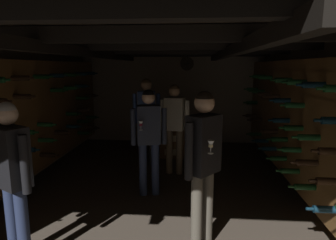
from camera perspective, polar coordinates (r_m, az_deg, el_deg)
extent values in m
plane|color=#473D33|center=(4.78, -1.97, -13.74)|extent=(8.40, 8.40, 0.00)
cube|color=gray|center=(7.62, 0.77, 4.52)|extent=(4.72, 0.06, 2.35)
cube|color=gray|center=(5.24, -28.27, 0.59)|extent=(0.06, 6.40, 2.35)
cube|color=gray|center=(4.76, 27.00, -0.17)|extent=(0.06, 6.40, 2.35)
cube|color=black|center=(4.39, -2.18, 15.96)|extent=(4.72, 6.52, 0.06)
cube|color=black|center=(1.65, -14.57, 20.80)|extent=(4.60, 0.14, 0.16)
cube|color=black|center=(2.99, -5.46, 16.21)|extent=(4.60, 0.14, 0.16)
cube|color=black|center=(4.38, -2.16, 14.39)|extent=(4.60, 0.14, 0.16)
cube|color=black|center=(5.77, -0.47, 13.43)|extent=(4.60, 0.14, 0.16)
cube|color=black|center=(7.16, 0.55, 12.83)|extent=(4.60, 0.14, 0.16)
cube|color=black|center=(4.61, -15.36, 12.47)|extent=(0.12, 6.40, 0.12)
cube|color=black|center=(4.37, 11.80, 12.75)|extent=(0.12, 6.40, 0.12)
cylinder|color=white|center=(7.52, 3.70, 10.85)|extent=(0.31, 0.02, 0.31)
cylinder|color=#2D2314|center=(7.51, 3.70, 10.85)|extent=(0.34, 0.01, 0.34)
cube|color=black|center=(7.50, 3.70, 10.85)|extent=(0.03, 0.01, 0.11)
cube|color=black|center=(7.50, 3.70, 10.85)|extent=(0.17, 0.01, 0.03)
cube|color=brown|center=(5.27, -25.64, 0.58)|extent=(0.32, 5.50, 1.80)
cylinder|color=black|center=(4.40, -29.14, -10.17)|extent=(0.28, 0.07, 0.07)
cylinder|color=black|center=(4.31, -27.17, -10.43)|extent=(0.07, 0.03, 0.03)
cylinder|color=black|center=(5.30, -22.57, -6.28)|extent=(0.28, 0.07, 0.07)
cylinder|color=black|center=(5.22, -20.85, -6.40)|extent=(0.07, 0.03, 0.03)
cylinder|color=#194723|center=(6.74, -16.28, -2.44)|extent=(0.28, 0.07, 0.07)
cylinder|color=#194723|center=(6.68, -14.88, -2.48)|extent=(0.07, 0.03, 0.03)
cylinder|color=black|center=(7.24, -14.76, -1.49)|extent=(0.28, 0.07, 0.07)
cylinder|color=black|center=(7.18, -13.44, -1.53)|extent=(0.07, 0.03, 0.03)
cylinder|color=#0F2838|center=(4.31, -29.60, -7.04)|extent=(0.28, 0.07, 0.07)
cylinder|color=#0F2838|center=(4.21, -27.62, -7.24)|extent=(0.07, 0.03, 0.03)
cylinder|color=#0F2838|center=(4.75, -25.91, -5.19)|extent=(0.28, 0.07, 0.07)
cylinder|color=#0F2838|center=(4.66, -24.05, -5.32)|extent=(0.07, 0.03, 0.03)
cylinder|color=#194723|center=(5.22, -22.83, -3.62)|extent=(0.28, 0.07, 0.07)
cylinder|color=#194723|center=(5.14, -21.10, -3.70)|extent=(0.07, 0.03, 0.03)
cylinder|color=black|center=(5.71, -20.26, -2.29)|extent=(0.28, 0.07, 0.07)
cylinder|color=black|center=(5.64, -18.64, -2.35)|extent=(0.07, 0.03, 0.03)
cylinder|color=#0F2838|center=(6.19, -18.19, -1.22)|extent=(0.28, 0.07, 0.07)
cylinder|color=#0F2838|center=(6.12, -16.68, -1.26)|extent=(0.07, 0.03, 0.03)
cylinder|color=#143819|center=(6.69, -16.38, -0.28)|extent=(0.28, 0.07, 0.07)
cylinder|color=#143819|center=(6.63, -14.96, -0.30)|extent=(0.07, 0.03, 0.03)
cylinder|color=#143819|center=(7.19, -14.85, 0.52)|extent=(0.28, 0.07, 0.07)
cylinder|color=#143819|center=(7.14, -13.52, 0.50)|extent=(0.07, 0.03, 0.03)
cylinder|color=#0F2838|center=(4.26, -29.78, -3.67)|extent=(0.28, 0.07, 0.07)
cylinder|color=#0F2838|center=(4.16, -27.79, -3.79)|extent=(0.07, 0.03, 0.03)
cylinder|color=#194723|center=(4.70, -26.09, -2.13)|extent=(0.28, 0.07, 0.07)
cylinder|color=#194723|center=(4.61, -24.22, -2.20)|extent=(0.07, 0.03, 0.03)
cylinder|color=#194723|center=(5.18, -22.97, -0.82)|extent=(0.28, 0.07, 0.07)
cylinder|color=#194723|center=(5.10, -21.23, -0.86)|extent=(0.07, 0.03, 0.03)
cylinder|color=#143819|center=(6.16, -18.29, 1.14)|extent=(0.28, 0.07, 0.07)
cylinder|color=#143819|center=(6.09, -16.77, 1.13)|extent=(0.07, 0.03, 0.03)
cylinder|color=black|center=(6.65, -16.49, 1.90)|extent=(0.28, 0.07, 0.07)
cylinder|color=black|center=(6.59, -15.07, 1.89)|extent=(0.07, 0.03, 0.03)
cylinder|color=#194723|center=(4.10, -28.16, -0.33)|extent=(0.07, 0.03, 0.03)
cylinder|color=#143819|center=(6.63, -16.58, 4.11)|extent=(0.28, 0.07, 0.07)
cylinder|color=#143819|center=(6.57, -15.15, 4.12)|extent=(0.07, 0.03, 0.03)
cylinder|color=black|center=(7.14, -15.01, 4.60)|extent=(0.28, 0.07, 0.07)
cylinder|color=black|center=(7.08, -13.67, 4.62)|extent=(0.07, 0.03, 0.03)
cylinder|color=black|center=(4.07, -28.49, 3.23)|extent=(0.07, 0.03, 0.03)
cylinder|color=black|center=(4.62, -26.67, 4.09)|extent=(0.28, 0.07, 0.07)
cylinder|color=black|center=(4.53, -24.78, 4.13)|extent=(0.07, 0.03, 0.03)
cylinder|color=#143819|center=(5.59, -20.83, 5.42)|extent=(0.28, 0.07, 0.07)
cylinder|color=#143819|center=(5.51, -19.18, 5.46)|extent=(0.07, 0.03, 0.03)
cylinder|color=#194723|center=(6.09, -18.62, 5.91)|extent=(0.28, 0.07, 0.07)
cylinder|color=#194723|center=(6.02, -17.08, 5.95)|extent=(0.07, 0.03, 0.03)
cylinder|color=#0F2838|center=(6.59, -16.76, 6.31)|extent=(0.28, 0.07, 0.07)
cylinder|color=#0F2838|center=(6.53, -15.32, 6.35)|extent=(0.07, 0.03, 0.03)
cylinder|color=#194723|center=(4.05, -28.76, 6.84)|extent=(0.07, 0.03, 0.03)
cylinder|color=black|center=(4.60, -26.97, 7.26)|extent=(0.28, 0.07, 0.07)
cylinder|color=black|center=(4.51, -25.05, 7.37)|extent=(0.07, 0.03, 0.03)
cylinder|color=#143819|center=(5.09, -23.63, 7.71)|extent=(0.28, 0.07, 0.07)
cylinder|color=#143819|center=(5.01, -21.85, 7.81)|extent=(0.07, 0.03, 0.03)
cylinder|color=#0F2838|center=(5.58, -20.98, 8.05)|extent=(0.28, 0.07, 0.07)
cylinder|color=#0F2838|center=(5.50, -19.32, 8.13)|extent=(0.07, 0.03, 0.03)
cylinder|color=#143819|center=(6.09, -18.69, 8.33)|extent=(0.28, 0.07, 0.07)
cylinder|color=#143819|center=(6.02, -17.15, 8.40)|extent=(0.07, 0.03, 0.03)
cylinder|color=#0F2838|center=(6.59, -16.85, 8.54)|extent=(0.28, 0.07, 0.07)
cylinder|color=#0F2838|center=(6.52, -15.40, 8.60)|extent=(0.07, 0.03, 0.03)
cylinder|color=#0F2838|center=(7.12, -15.18, 8.73)|extent=(0.28, 0.07, 0.07)
cylinder|color=#0F2838|center=(7.06, -13.83, 8.78)|extent=(0.07, 0.03, 0.03)
cube|color=brown|center=(5.37, -23.59, -7.56)|extent=(0.02, 5.50, 0.02)
cube|color=brown|center=(5.30, -23.79, -4.91)|extent=(0.02, 5.50, 0.02)
cube|color=brown|center=(5.24, -24.00, -2.20)|extent=(0.02, 5.50, 0.02)
cube|color=brown|center=(5.20, -24.21, 0.57)|extent=(0.02, 5.50, 0.02)
cube|color=brown|center=(5.16, -24.42, 3.38)|extent=(0.02, 5.50, 0.02)
cube|color=brown|center=(5.14, -24.63, 6.22)|extent=(0.02, 5.50, 0.02)
cube|color=brown|center=(5.14, -24.85, 9.08)|extent=(0.02, 5.50, 0.02)
cube|color=brown|center=(4.84, 24.23, -0.10)|extent=(0.32, 5.50, 1.80)
cylinder|color=#0F2838|center=(3.44, 28.60, -15.02)|extent=(0.28, 0.07, 0.07)
cylinder|color=#0F2838|center=(3.38, 25.79, -15.27)|extent=(0.07, 0.03, 0.03)
cylinder|color=#143819|center=(3.91, 25.30, -11.69)|extent=(0.28, 0.07, 0.07)
cylinder|color=#143819|center=(3.85, 22.81, -11.83)|extent=(0.07, 0.03, 0.03)
cylinder|color=#143819|center=(4.38, 22.84, -9.14)|extent=(0.28, 0.07, 0.07)
cylinder|color=#143819|center=(4.33, 20.62, -9.21)|extent=(0.07, 0.03, 0.03)
cylinder|color=#143819|center=(4.88, 20.84, -7.02)|extent=(0.28, 0.07, 0.07)
cylinder|color=#143819|center=(4.84, 18.84, -7.05)|extent=(0.07, 0.03, 0.03)
cylinder|color=#0F2838|center=(5.40, 19.22, -5.28)|extent=(0.28, 0.07, 0.07)
cylinder|color=#0F2838|center=(5.36, 17.40, -5.29)|extent=(0.07, 0.03, 0.03)
cylinder|color=#0F2838|center=(5.91, 17.93, -3.88)|extent=(0.28, 0.07, 0.07)
cylinder|color=#0F2838|center=(5.87, 16.26, -3.88)|extent=(0.07, 0.03, 0.03)
cylinder|color=#143819|center=(6.45, 16.79, -2.64)|extent=(0.28, 0.07, 0.07)
cylinder|color=#143819|center=(6.41, 15.26, -2.63)|extent=(0.07, 0.03, 0.03)
cylinder|color=black|center=(3.33, 29.10, -10.36)|extent=(0.28, 0.07, 0.07)
cylinder|color=black|center=(3.26, 26.25, -10.53)|extent=(0.07, 0.03, 0.03)
cylinder|color=black|center=(3.82, 25.64, -7.48)|extent=(0.28, 0.07, 0.07)
cylinder|color=black|center=(3.76, 23.12, -7.56)|extent=(0.07, 0.03, 0.03)
cylinder|color=#194723|center=(4.30, 23.12, -5.35)|extent=(0.28, 0.07, 0.07)
cylinder|color=#194723|center=(4.25, 20.87, -5.38)|extent=(0.07, 0.03, 0.03)
cylinder|color=#143819|center=(4.82, 21.01, -3.54)|extent=(0.28, 0.07, 0.07)
cylinder|color=#143819|center=(4.78, 19.00, -3.55)|extent=(0.07, 0.03, 0.03)
cylinder|color=black|center=(5.33, 19.42, -2.17)|extent=(0.28, 0.07, 0.07)
cylinder|color=black|center=(5.29, 17.59, -2.16)|extent=(0.07, 0.03, 0.03)
cylinder|color=black|center=(6.38, 16.95, -0.03)|extent=(0.28, 0.07, 0.07)
cylinder|color=black|center=(6.35, 15.40, -0.01)|extent=(0.07, 0.03, 0.03)
cylinder|color=black|center=(6.92, 15.98, 0.80)|extent=(0.28, 0.07, 0.07)
cylinder|color=black|center=(6.89, 14.55, 0.83)|extent=(0.07, 0.03, 0.03)
cylinder|color=black|center=(3.25, 29.49, -5.32)|extent=(0.28, 0.07, 0.07)
cylinder|color=black|center=(3.18, 26.61, -5.39)|extent=(0.07, 0.03, 0.03)
cylinder|color=#194723|center=(3.75, 25.94, -3.06)|extent=(0.28, 0.07, 0.07)
cylinder|color=#194723|center=(3.69, 23.41, -3.07)|extent=(0.07, 0.03, 0.03)
cylinder|color=#143819|center=(4.23, 23.41, -1.43)|extent=(0.28, 0.07, 0.07)
cylinder|color=#143819|center=(4.18, 21.14, -1.42)|extent=(0.07, 0.03, 0.03)
cylinder|color=#0F2838|center=(4.74, 21.33, -0.09)|extent=(0.28, 0.07, 0.07)
cylinder|color=#0F2838|center=(4.69, 19.28, -0.06)|extent=(0.07, 0.03, 0.03)
cylinder|color=#143819|center=(6.87, 16.12, 3.26)|extent=(0.28, 0.07, 0.07)
cylinder|color=#143819|center=(6.84, 14.68, 3.30)|extent=(0.07, 0.03, 0.03)
cylinder|color=#0F2838|center=(3.12, 27.06, -0.06)|extent=(0.07, 0.03, 0.03)
cylinder|color=#194723|center=(4.20, 23.62, 2.63)|extent=(0.28, 0.07, 0.07)
cylinder|color=#194723|center=(4.15, 21.33, 2.70)|extent=(0.07, 0.03, 0.03)
cylinder|color=#0F2838|center=(4.73, 21.48, 3.55)|extent=(0.28, 0.07, 0.07)
cylinder|color=#0F2838|center=(4.68, 19.42, 3.61)|extent=(0.07, 0.03, 0.03)
cylinder|color=black|center=(5.25, 19.77, 4.27)|extent=(0.28, 0.07, 0.07)
cylinder|color=black|center=(5.21, 17.91, 4.33)|extent=(0.07, 0.03, 0.03)
cylinder|color=black|center=(5.76, 18.43, 4.84)|extent=(0.28, 0.07, 0.07)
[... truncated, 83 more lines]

